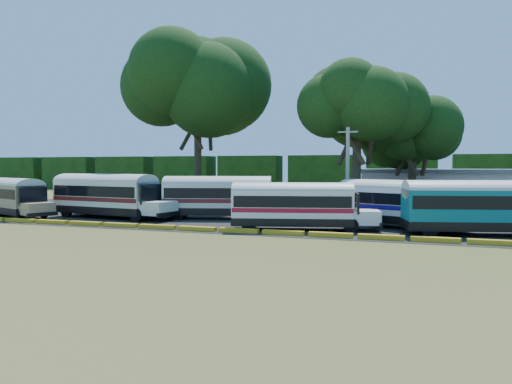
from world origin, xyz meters
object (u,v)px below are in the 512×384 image
(bus_beige, at_px, (10,194))
(bus_red, at_px, (121,195))
(bus_cream_west, at_px, (107,193))
(tree_west, at_px, (197,82))
(bus_teal, at_px, (479,204))
(bus_white_red, at_px, (296,203))

(bus_beige, relative_size, bus_red, 1.09)
(bus_cream_west, relative_size, tree_west, 0.63)
(bus_teal, height_order, tree_west, tree_west)
(bus_cream_west, bearing_deg, bus_beige, -160.77)
(bus_beige, distance_m, bus_red, 9.19)
(bus_beige, distance_m, bus_teal, 36.86)
(bus_beige, relative_size, bus_teal, 0.95)
(bus_cream_west, bearing_deg, bus_teal, 5.69)
(bus_white_red, height_order, tree_west, tree_west)
(bus_beige, bearing_deg, tree_west, 79.17)
(bus_teal, bearing_deg, bus_cream_west, 163.19)
(bus_white_red, bearing_deg, bus_beige, 164.55)
(bus_red, bearing_deg, bus_beige, -134.27)
(bus_cream_west, height_order, bus_teal, bus_cream_west)
(bus_teal, xyz_separation_m, tree_west, (-26.95, 15.49, 11.46))
(bus_beige, distance_m, bus_white_red, 25.40)
(bus_cream_west, distance_m, bus_white_red, 16.95)
(bus_beige, height_order, bus_teal, bus_teal)
(bus_beige, height_order, bus_red, bus_beige)
(bus_beige, xyz_separation_m, bus_teal, (36.85, 0.62, 0.08))
(bus_red, distance_m, bus_cream_west, 3.55)
(bus_white_red, bearing_deg, tree_west, 118.73)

